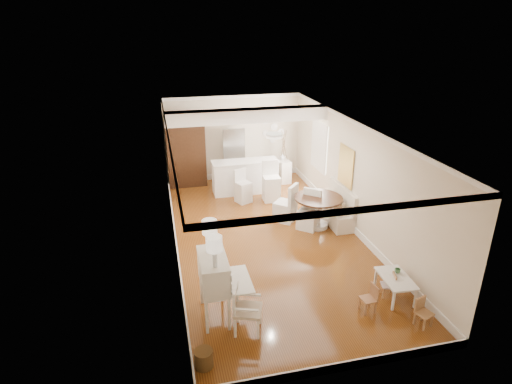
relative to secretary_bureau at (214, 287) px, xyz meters
name	(u,v)px	position (x,y,z in m)	size (l,w,h in m)	color
room	(266,158)	(1.74, 3.02, 1.36)	(9.00, 9.04, 2.82)	brown
secretary_bureau	(214,287)	(0.00, 0.00, 0.00)	(0.97, 0.99, 1.24)	white
gustavian_armchair	(248,309)	(0.50, -0.53, -0.18)	(0.51, 0.51, 0.88)	white
wicker_basket	(204,359)	(-0.35, -1.19, -0.47)	(0.30, 0.30, 0.30)	brown
kids_table	(395,287)	(3.51, -0.23, -0.40)	(0.53, 0.88, 0.44)	silver
kids_chair_a	(368,299)	(2.79, -0.52, -0.35)	(0.27, 0.27, 0.55)	#A5704B
kids_chair_b	(388,285)	(3.39, -0.18, -0.36)	(0.25, 0.25, 0.51)	#AE7B4F
kids_chair_c	(424,313)	(3.56, -1.12, -0.35)	(0.26, 0.26, 0.54)	#A5754B
banquette	(335,204)	(3.69, 3.20, -0.13)	(0.52, 1.60, 0.98)	silver
dining_table	(318,212)	(3.13, 2.98, -0.20)	(1.24, 1.24, 0.84)	#422415
slip_chair_near	(309,210)	(2.88, 2.98, -0.11)	(0.48, 0.51, 1.02)	white
slip_chair_far	(285,202)	(2.42, 3.56, -0.09)	(0.50, 0.52, 1.05)	white
breakfast_counter	(245,177)	(1.80, 5.80, -0.10)	(2.05, 0.65, 1.03)	white
bar_stool_left	(243,186)	(1.58, 5.04, -0.12)	(0.40, 0.40, 0.99)	silver
bar_stool_right	(271,181)	(2.42, 4.99, -0.02)	(0.48, 0.48, 1.20)	white
pantry_cabinet	(186,151)	(0.10, 6.88, 0.53)	(1.20, 0.60, 2.30)	#381E11
fridge	(244,155)	(2.00, 6.85, 0.28)	(0.75, 0.65, 1.80)	silver
sideboard	(283,170)	(3.25, 6.51, -0.25)	(0.34, 0.77, 0.74)	silver
pencil_cup	(397,271)	(3.62, -0.09, -0.14)	(0.12, 0.12, 0.09)	#538E5C
branch_vase	(282,157)	(3.23, 6.55, 0.21)	(0.18, 0.18, 0.19)	white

